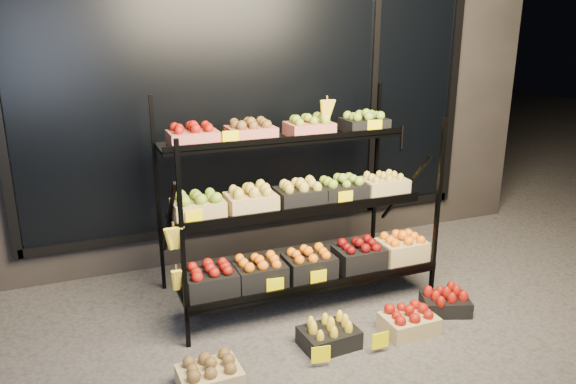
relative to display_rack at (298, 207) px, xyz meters
name	(u,v)px	position (x,y,z in m)	size (l,w,h in m)	color
ground	(330,330)	(0.01, -0.60, -0.79)	(24.00, 24.00, 0.00)	#514F4C
building	(227,65)	(0.01, 1.99, 0.96)	(6.00, 2.08, 3.50)	#2D2826
display_rack	(298,207)	(0.00, 0.00, 0.00)	(2.18, 1.02, 1.70)	black
tag_floor_a	(321,360)	(-0.25, -1.00, -0.73)	(0.13, 0.01, 0.12)	#FAE700
tag_floor_b	(380,346)	(0.20, -1.00, -0.73)	(0.13, 0.01, 0.12)	#FAE700
floor_crate_left	(210,375)	(-0.99, -0.93, -0.69)	(0.39, 0.29, 0.20)	tan
floor_crate_midleft	(329,334)	(-0.09, -0.79, -0.69)	(0.41, 0.32, 0.20)	black
floor_crate_midright	(409,320)	(0.54, -0.83, -0.69)	(0.39, 0.29, 0.20)	tan
floor_crate_right	(446,301)	(0.98, -0.69, -0.70)	(0.43, 0.38, 0.19)	black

